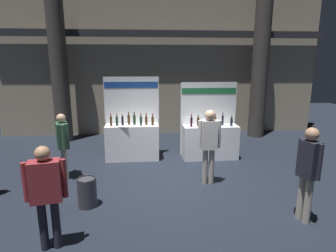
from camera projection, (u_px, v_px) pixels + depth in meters
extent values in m
plane|color=black|center=(175.00, 184.00, 6.52)|extent=(24.58, 24.58, 0.00)
cube|color=tan|center=(161.00, 44.00, 10.55)|extent=(12.29, 0.25, 6.90)
cube|color=#2D2D33|center=(161.00, 34.00, 10.17)|extent=(12.29, 0.20, 0.24)
cylinder|color=#423D38|center=(58.00, 53.00, 9.47)|extent=(0.59, 0.59, 6.17)
cylinder|color=#423D38|center=(261.00, 53.00, 10.09)|extent=(0.59, 0.59, 6.17)
cube|color=white|center=(132.00, 142.00, 8.10)|extent=(1.52, 0.60, 1.02)
cube|color=white|center=(132.00, 117.00, 8.28)|extent=(1.59, 0.04, 2.37)
cube|color=navy|center=(131.00, 85.00, 8.04)|extent=(1.55, 0.01, 0.18)
cylinder|color=#472D14|center=(111.00, 121.00, 7.82)|extent=(0.06, 0.06, 0.27)
cylinder|color=#472D14|center=(111.00, 115.00, 7.78)|extent=(0.03, 0.03, 0.07)
cylinder|color=red|center=(111.00, 114.00, 7.77)|extent=(0.03, 0.03, 0.02)
cylinder|color=#19381E|center=(117.00, 121.00, 7.86)|extent=(0.07, 0.07, 0.25)
cylinder|color=#19381E|center=(117.00, 116.00, 7.82)|extent=(0.03, 0.03, 0.08)
cylinder|color=gold|center=(117.00, 114.00, 7.81)|extent=(0.03, 0.03, 0.02)
cylinder|color=black|center=(123.00, 121.00, 7.85)|extent=(0.06, 0.06, 0.26)
cylinder|color=black|center=(122.00, 116.00, 7.81)|extent=(0.03, 0.03, 0.06)
cylinder|color=gold|center=(122.00, 114.00, 7.80)|extent=(0.03, 0.03, 0.02)
cylinder|color=#472D14|center=(129.00, 120.00, 8.01)|extent=(0.07, 0.07, 0.27)
cylinder|color=#472D14|center=(129.00, 114.00, 7.97)|extent=(0.03, 0.03, 0.08)
cylinder|color=black|center=(129.00, 112.00, 7.96)|extent=(0.03, 0.03, 0.02)
cylinder|color=#19381E|center=(134.00, 120.00, 8.00)|extent=(0.07, 0.07, 0.27)
cylinder|color=#19381E|center=(134.00, 114.00, 7.96)|extent=(0.03, 0.03, 0.07)
cylinder|color=black|center=(134.00, 112.00, 7.95)|extent=(0.03, 0.03, 0.02)
cylinder|color=#19381E|center=(141.00, 121.00, 7.89)|extent=(0.07, 0.07, 0.25)
cylinder|color=#19381E|center=(141.00, 115.00, 7.85)|extent=(0.03, 0.03, 0.08)
cylinder|color=red|center=(141.00, 114.00, 7.84)|extent=(0.03, 0.03, 0.02)
cylinder|color=#472D14|center=(146.00, 121.00, 7.98)|extent=(0.07, 0.07, 0.23)
cylinder|color=#472D14|center=(146.00, 115.00, 7.95)|extent=(0.03, 0.03, 0.08)
cylinder|color=red|center=(146.00, 114.00, 7.94)|extent=(0.03, 0.03, 0.02)
cylinder|color=#472D14|center=(153.00, 121.00, 7.92)|extent=(0.07, 0.07, 0.24)
cylinder|color=#472D14|center=(153.00, 116.00, 7.88)|extent=(0.03, 0.03, 0.08)
cylinder|color=red|center=(152.00, 114.00, 7.87)|extent=(0.03, 0.03, 0.02)
cube|color=silver|center=(124.00, 126.00, 7.79)|extent=(0.32, 0.34, 0.01)
cube|color=white|center=(210.00, 142.00, 8.18)|extent=(1.59, 0.60, 0.98)
cube|color=white|center=(208.00, 119.00, 8.38)|extent=(1.67, 0.04, 2.20)
cube|color=#1E6638|center=(209.00, 91.00, 8.16)|extent=(1.62, 0.01, 0.18)
cylinder|color=black|center=(191.00, 122.00, 7.90)|extent=(0.07, 0.07, 0.27)
cylinder|color=black|center=(192.00, 116.00, 7.86)|extent=(0.03, 0.03, 0.08)
cylinder|color=red|center=(192.00, 114.00, 7.85)|extent=(0.03, 0.03, 0.02)
cylinder|color=#472D14|center=(198.00, 122.00, 8.02)|extent=(0.07, 0.07, 0.24)
cylinder|color=#472D14|center=(198.00, 117.00, 7.99)|extent=(0.03, 0.03, 0.06)
cylinder|color=black|center=(198.00, 115.00, 7.98)|extent=(0.03, 0.03, 0.02)
cylinder|color=#19381E|center=(207.00, 121.00, 8.04)|extent=(0.06, 0.06, 0.25)
cylinder|color=#19381E|center=(207.00, 115.00, 8.00)|extent=(0.03, 0.03, 0.09)
cylinder|color=gold|center=(207.00, 114.00, 7.99)|extent=(0.03, 0.03, 0.02)
cylinder|color=#472D14|center=(215.00, 121.00, 8.05)|extent=(0.07, 0.07, 0.26)
cylinder|color=#472D14|center=(215.00, 115.00, 8.02)|extent=(0.03, 0.03, 0.07)
cylinder|color=black|center=(215.00, 114.00, 8.01)|extent=(0.03, 0.03, 0.02)
cylinder|color=black|center=(223.00, 120.00, 8.11)|extent=(0.06, 0.06, 0.28)
cylinder|color=black|center=(223.00, 114.00, 8.07)|extent=(0.03, 0.03, 0.08)
cylinder|color=red|center=(223.00, 113.00, 8.05)|extent=(0.03, 0.03, 0.02)
cylinder|color=black|center=(231.00, 122.00, 8.01)|extent=(0.07, 0.07, 0.23)
cylinder|color=black|center=(232.00, 117.00, 7.98)|extent=(0.03, 0.03, 0.07)
cylinder|color=gold|center=(232.00, 115.00, 7.97)|extent=(0.03, 0.03, 0.02)
cylinder|color=#38383D|center=(87.00, 193.00, 5.45)|extent=(0.37, 0.37, 0.56)
torus|color=black|center=(86.00, 179.00, 5.38)|extent=(0.36, 0.36, 0.02)
cylinder|color=#ADA393|center=(205.00, 167.00, 6.43)|extent=(0.12, 0.12, 0.84)
cylinder|color=#ADA393|center=(211.00, 166.00, 6.44)|extent=(0.12, 0.12, 0.84)
cube|color=silver|center=(209.00, 135.00, 6.27)|extent=(0.36, 0.23, 0.67)
sphere|color=tan|center=(210.00, 115.00, 6.17)|extent=(0.23, 0.23, 0.23)
cylinder|color=silver|center=(200.00, 134.00, 6.26)|extent=(0.08, 0.08, 0.63)
cylinder|color=silver|center=(219.00, 134.00, 6.27)|extent=(0.08, 0.08, 0.63)
cylinder|color=#23232D|center=(56.00, 224.00, 4.20)|extent=(0.12, 0.12, 0.78)
cylinder|color=#23232D|center=(43.00, 226.00, 4.15)|extent=(0.12, 0.12, 0.78)
cube|color=maroon|center=(45.00, 181.00, 4.02)|extent=(0.47, 0.32, 0.62)
sphere|color=tan|center=(42.00, 153.00, 3.93)|extent=(0.22, 0.22, 0.22)
cylinder|color=maroon|center=(64.00, 178.00, 4.09)|extent=(0.08, 0.08, 0.59)
cylinder|color=maroon|center=(25.00, 182.00, 3.95)|extent=(0.08, 0.08, 0.59)
cylinder|color=#ADA393|center=(308.00, 201.00, 4.84)|extent=(0.12, 0.12, 0.83)
cylinder|color=#ADA393|center=(301.00, 197.00, 4.98)|extent=(0.12, 0.12, 0.83)
cube|color=#23232D|center=(309.00, 159.00, 4.75)|extent=(0.29, 0.37, 0.65)
sphere|color=tan|center=(312.00, 134.00, 4.65)|extent=(0.23, 0.23, 0.23)
cylinder|color=#23232D|center=(320.00, 163.00, 4.56)|extent=(0.08, 0.08, 0.62)
cylinder|color=#23232D|center=(300.00, 155.00, 4.93)|extent=(0.08, 0.08, 0.62)
cylinder|color=#ADA393|center=(65.00, 164.00, 6.70)|extent=(0.12, 0.12, 0.77)
cylinder|color=#ADA393|center=(64.00, 162.00, 6.86)|extent=(0.12, 0.12, 0.77)
cube|color=#33563D|center=(62.00, 135.00, 6.62)|extent=(0.38, 0.48, 0.61)
sphere|color=tan|center=(61.00, 118.00, 6.53)|extent=(0.21, 0.21, 0.21)
cylinder|color=#33563D|center=(63.00, 137.00, 6.40)|extent=(0.08, 0.08, 0.58)
cylinder|color=#33563D|center=(61.00, 132.00, 6.84)|extent=(0.08, 0.08, 0.58)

